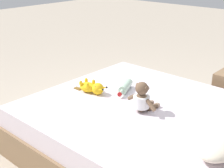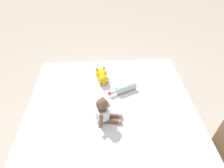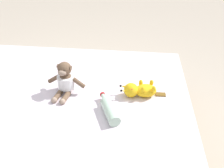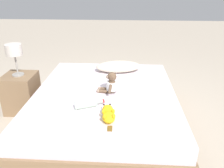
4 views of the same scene
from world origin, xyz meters
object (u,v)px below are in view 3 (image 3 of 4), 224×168
(glass_bottle, at_px, (110,110))
(plush_yellow_creature, at_px, (139,90))
(plush_monkey, at_px, (65,80))
(bed, at_px, (64,120))

(glass_bottle, bearing_deg, plush_yellow_creature, -39.43)
(plush_monkey, bearing_deg, plush_yellow_creature, -88.99)
(bed, distance_m, plush_monkey, 0.32)
(bed, xyz_separation_m, glass_bottle, (-0.15, -0.37, 0.25))
(bed, distance_m, glass_bottle, 0.47)
(bed, height_order, glass_bottle, glass_bottle)
(bed, relative_size, glass_bottle, 6.52)
(bed, height_order, plush_monkey, plush_monkey)
(bed, bearing_deg, glass_bottle, -111.59)
(bed, bearing_deg, plush_monkey, -25.92)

